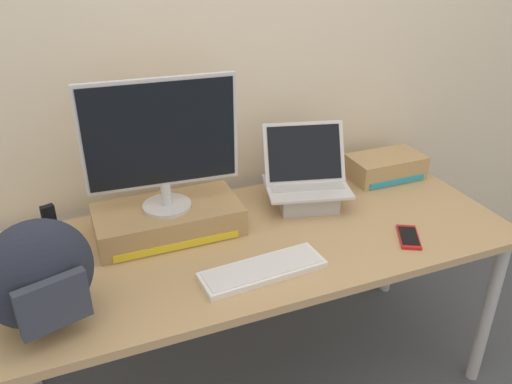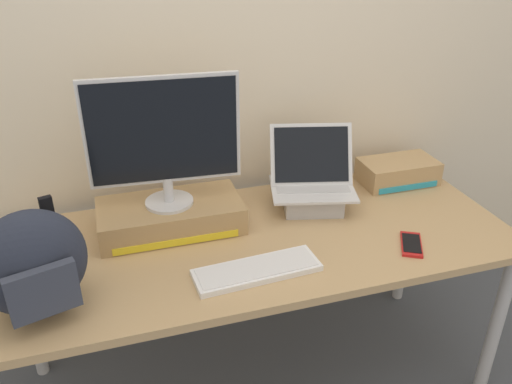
{
  "view_description": "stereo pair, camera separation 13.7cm",
  "coord_description": "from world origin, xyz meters",
  "px_view_note": "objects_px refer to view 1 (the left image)",
  "views": [
    {
      "loc": [
        -0.59,
        -1.45,
        1.71
      ],
      "look_at": [
        0.0,
        0.0,
        0.9
      ],
      "focal_mm": 36.47,
      "sensor_mm": 36.0,
      "label": 1
    },
    {
      "loc": [
        -0.46,
        -1.5,
        1.71
      ],
      "look_at": [
        0.0,
        0.0,
        0.9
      ],
      "focal_mm": 36.47,
      "sensor_mm": 36.0,
      "label": 2
    }
  ],
  "objects_px": {
    "toner_box_yellow": "(168,220)",
    "messenger_backpack": "(38,275)",
    "toner_box_cyan": "(386,167)",
    "cell_phone": "(409,237)",
    "coffee_mug": "(13,246)",
    "plush_toy": "(10,268)",
    "open_laptop": "(306,188)",
    "desktop_monitor": "(161,141)",
    "external_keyboard": "(263,270)"
  },
  "relations": [
    {
      "from": "toner_box_cyan",
      "to": "coffee_mug",
      "type": "bearing_deg",
      "value": -177.79
    },
    {
      "from": "open_laptop",
      "to": "plush_toy",
      "type": "height_order",
      "value": "open_laptop"
    },
    {
      "from": "external_keyboard",
      "to": "coffee_mug",
      "type": "xyz_separation_m",
      "value": [
        -0.73,
        0.39,
        0.03
      ]
    },
    {
      "from": "desktop_monitor",
      "to": "coffee_mug",
      "type": "relative_size",
      "value": 4.24
    },
    {
      "from": "open_laptop",
      "to": "cell_phone",
      "type": "bearing_deg",
      "value": -44.8
    },
    {
      "from": "plush_toy",
      "to": "toner_box_yellow",
      "type": "bearing_deg",
      "value": 11.7
    },
    {
      "from": "plush_toy",
      "to": "desktop_monitor",
      "type": "bearing_deg",
      "value": 11.57
    },
    {
      "from": "cell_phone",
      "to": "desktop_monitor",
      "type": "bearing_deg",
      "value": -176.53
    },
    {
      "from": "messenger_backpack",
      "to": "cell_phone",
      "type": "bearing_deg",
      "value": -17.56
    },
    {
      "from": "coffee_mug",
      "to": "toner_box_yellow",
      "type": "bearing_deg",
      "value": -3.95
    },
    {
      "from": "external_keyboard",
      "to": "plush_toy",
      "type": "distance_m",
      "value": 0.78
    },
    {
      "from": "toner_box_yellow",
      "to": "messenger_backpack",
      "type": "height_order",
      "value": "messenger_backpack"
    },
    {
      "from": "toner_box_yellow",
      "to": "open_laptop",
      "type": "bearing_deg",
      "value": 0.86
    },
    {
      "from": "open_laptop",
      "to": "coffee_mug",
      "type": "bearing_deg",
      "value": -167.27
    },
    {
      "from": "open_laptop",
      "to": "coffee_mug",
      "type": "xyz_separation_m",
      "value": [
        -1.07,
        0.03,
        -0.02
      ]
    },
    {
      "from": "plush_toy",
      "to": "toner_box_cyan",
      "type": "xyz_separation_m",
      "value": [
        1.51,
        0.2,
        -0.0
      ]
    },
    {
      "from": "desktop_monitor",
      "to": "open_laptop",
      "type": "distance_m",
      "value": 0.62
    },
    {
      "from": "open_laptop",
      "to": "toner_box_cyan",
      "type": "bearing_deg",
      "value": 25.37
    },
    {
      "from": "toner_box_yellow",
      "to": "external_keyboard",
      "type": "height_order",
      "value": "toner_box_yellow"
    },
    {
      "from": "toner_box_yellow",
      "to": "external_keyboard",
      "type": "relative_size",
      "value": 1.23
    },
    {
      "from": "toner_box_yellow",
      "to": "desktop_monitor",
      "type": "bearing_deg",
      "value": -95.39
    },
    {
      "from": "open_laptop",
      "to": "external_keyboard",
      "type": "relative_size",
      "value": 0.89
    },
    {
      "from": "toner_box_yellow",
      "to": "coffee_mug",
      "type": "xyz_separation_m",
      "value": [
        -0.52,
        0.04,
        -0.01
      ]
    },
    {
      "from": "open_laptop",
      "to": "coffee_mug",
      "type": "relative_size",
      "value": 3.03
    },
    {
      "from": "coffee_mug",
      "to": "plush_toy",
      "type": "height_order",
      "value": "plush_toy"
    },
    {
      "from": "desktop_monitor",
      "to": "toner_box_yellow",
      "type": "bearing_deg",
      "value": 88.59
    },
    {
      "from": "toner_box_cyan",
      "to": "open_laptop",
      "type": "bearing_deg",
      "value": -168.83
    },
    {
      "from": "coffee_mug",
      "to": "toner_box_cyan",
      "type": "bearing_deg",
      "value": 2.21
    },
    {
      "from": "desktop_monitor",
      "to": "plush_toy",
      "type": "height_order",
      "value": "desktop_monitor"
    },
    {
      "from": "cell_phone",
      "to": "coffee_mug",
      "type": "bearing_deg",
      "value": -168.74
    },
    {
      "from": "toner_box_yellow",
      "to": "open_laptop",
      "type": "xyz_separation_m",
      "value": [
        0.55,
        0.01,
        0.01
      ]
    },
    {
      "from": "toner_box_yellow",
      "to": "external_keyboard",
      "type": "bearing_deg",
      "value": -58.37
    },
    {
      "from": "toner_box_cyan",
      "to": "toner_box_yellow",
      "type": "bearing_deg",
      "value": -174.58
    },
    {
      "from": "desktop_monitor",
      "to": "cell_phone",
      "type": "bearing_deg",
      "value": -20.87
    },
    {
      "from": "toner_box_yellow",
      "to": "open_laptop",
      "type": "height_order",
      "value": "open_laptop"
    },
    {
      "from": "open_laptop",
      "to": "plush_toy",
      "type": "distance_m",
      "value": 1.08
    },
    {
      "from": "plush_toy",
      "to": "toner_box_cyan",
      "type": "distance_m",
      "value": 1.52
    },
    {
      "from": "messenger_backpack",
      "to": "plush_toy",
      "type": "height_order",
      "value": "messenger_backpack"
    },
    {
      "from": "external_keyboard",
      "to": "toner_box_cyan",
      "type": "xyz_separation_m",
      "value": [
        0.77,
        0.45,
        0.04
      ]
    },
    {
      "from": "messenger_backpack",
      "to": "cell_phone",
      "type": "xyz_separation_m",
      "value": [
        1.2,
        -0.02,
        -0.15
      ]
    },
    {
      "from": "open_laptop",
      "to": "external_keyboard",
      "type": "bearing_deg",
      "value": -118.64
    },
    {
      "from": "messenger_backpack",
      "to": "plush_toy",
      "type": "relative_size",
      "value": 3.14
    },
    {
      "from": "open_laptop",
      "to": "desktop_monitor",
      "type": "bearing_deg",
      "value": -164.82
    },
    {
      "from": "cell_phone",
      "to": "open_laptop",
      "type": "bearing_deg",
      "value": 149.32
    },
    {
      "from": "cell_phone",
      "to": "toner_box_yellow",
      "type": "bearing_deg",
      "value": -176.6
    },
    {
      "from": "desktop_monitor",
      "to": "external_keyboard",
      "type": "distance_m",
      "value": 0.54
    },
    {
      "from": "desktop_monitor",
      "to": "messenger_backpack",
      "type": "distance_m",
      "value": 0.58
    },
    {
      "from": "coffee_mug",
      "to": "desktop_monitor",
      "type": "bearing_deg",
      "value": -4.09
    },
    {
      "from": "toner_box_cyan",
      "to": "cell_phone",
      "type": "bearing_deg",
      "value": -114.81
    },
    {
      "from": "toner_box_yellow",
      "to": "coffee_mug",
      "type": "height_order",
      "value": "toner_box_yellow"
    }
  ]
}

